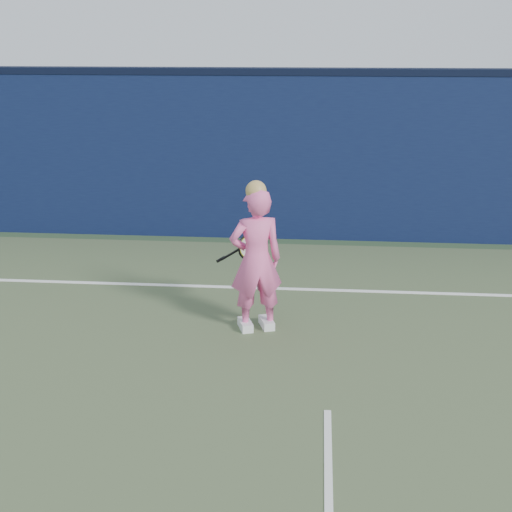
# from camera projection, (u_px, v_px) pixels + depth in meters

# --- Properties ---
(ground) EXTENTS (80.00, 80.00, 0.00)m
(ground) POSITION_uv_depth(u_px,v_px,m) (328.00, 482.00, 5.16)
(ground) COLOR #2B4027
(ground) RESTS_ON ground
(backstop_wall) EXTENTS (24.00, 0.40, 2.50)m
(backstop_wall) POSITION_uv_depth(u_px,v_px,m) (327.00, 159.00, 10.96)
(backstop_wall) COLOR #0C1437
(backstop_wall) RESTS_ON ground
(wall_cap) EXTENTS (24.00, 0.42, 0.10)m
(wall_cap) POSITION_uv_depth(u_px,v_px,m) (330.00, 72.00, 10.57)
(wall_cap) COLOR black
(wall_cap) RESTS_ON backstop_wall
(player) EXTENTS (0.66, 0.54, 1.65)m
(player) POSITION_uv_depth(u_px,v_px,m) (256.00, 260.00, 7.59)
(player) COLOR pink
(player) RESTS_ON ground
(racket) EXTENTS (0.41, 0.38, 0.28)m
(racket) POSITION_uv_depth(u_px,v_px,m) (244.00, 248.00, 8.05)
(racket) COLOR black
(racket) RESTS_ON ground
(court_lines) EXTENTS (11.00, 12.04, 0.01)m
(court_lines) POSITION_uv_depth(u_px,v_px,m) (329.00, 509.00, 4.84)
(court_lines) COLOR white
(court_lines) RESTS_ON court_surface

